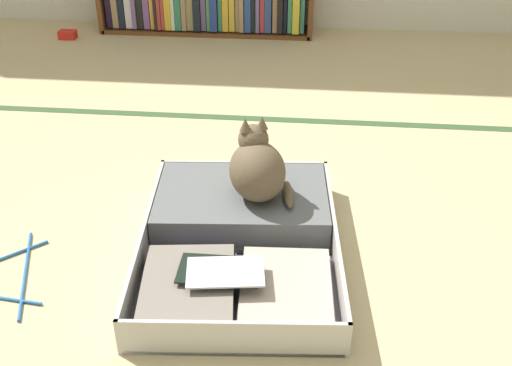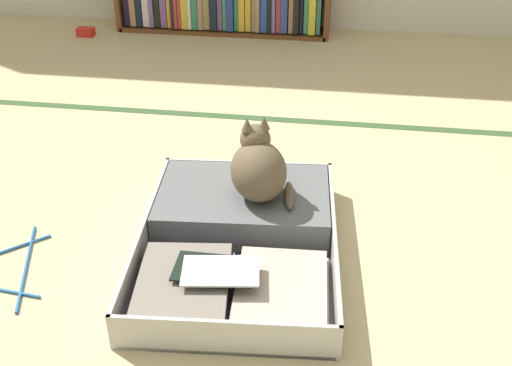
# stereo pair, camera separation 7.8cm
# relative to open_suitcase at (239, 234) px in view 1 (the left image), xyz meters

# --- Properties ---
(ground_plane) EXTENTS (10.00, 10.00, 0.00)m
(ground_plane) POSITION_rel_open_suitcase_xyz_m (-0.03, -0.07, -0.05)
(ground_plane) COLOR tan
(tatami_border) EXTENTS (4.80, 0.05, 0.00)m
(tatami_border) POSITION_rel_open_suitcase_xyz_m (-0.03, 0.96, -0.05)
(tatami_border) COLOR #35522C
(tatami_border) RESTS_ON ground_plane
(open_suitcase) EXTENTS (0.67, 0.88, 0.12)m
(open_suitcase) POSITION_rel_open_suitcase_xyz_m (0.00, 0.00, 0.00)
(open_suitcase) COLOR #BBB6AE
(open_suitcase) RESTS_ON ground_plane
(black_cat) EXTENTS (0.25, 0.27, 0.27)m
(black_cat) POSITION_rel_open_suitcase_xyz_m (0.04, 0.13, 0.17)
(black_cat) COLOR brown
(black_cat) RESTS_ON open_suitcase
(clothes_hanger) EXTENTS (0.27, 0.41, 0.01)m
(clothes_hanger) POSITION_rel_open_suitcase_xyz_m (-0.68, -0.22, -0.05)
(clothes_hanger) COLOR #255F9D
(clothes_hanger) RESTS_ON ground_plane
(small_red_pouch) EXTENTS (0.10, 0.07, 0.05)m
(small_red_pouch) POSITION_rel_open_suitcase_xyz_m (-1.29, 1.97, -0.03)
(small_red_pouch) COLOR red
(small_red_pouch) RESTS_ON ground_plane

